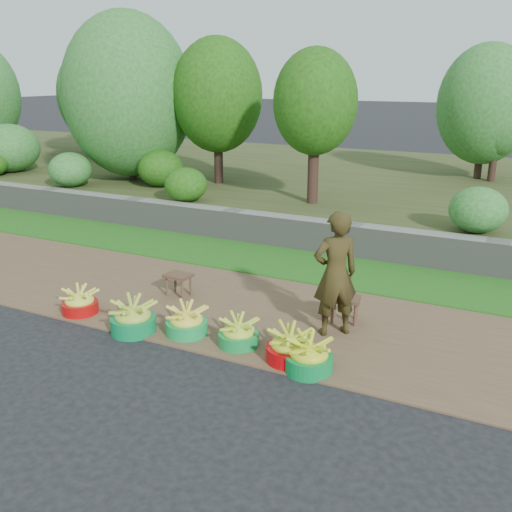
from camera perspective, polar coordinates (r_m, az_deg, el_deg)
The scene contains 15 objects.
ground_plane at distance 6.10m, azimuth -2.37°, elevation -10.58°, with size 120.00×120.00×0.00m, color black.
dirt_shoulder at distance 7.10m, azimuth 2.52°, elevation -6.22°, with size 80.00×2.50×0.02m, color brown.
grass_verge at distance 8.84m, azimuth 7.83°, elevation -1.39°, with size 80.00×1.50×0.04m, color #246619.
retaining_wall at distance 9.53m, azimuth 9.56°, elevation 1.57°, with size 80.00×0.35×0.55m, color gray.
earth_bank at distance 14.18m, azimuth 15.52°, elevation 6.37°, with size 80.00×10.00×0.50m, color #3C441F.
vegetation at distance 13.49m, azimuth 6.78°, elevation 15.88°, with size 30.63×8.29×4.49m.
basin_a at distance 7.51m, azimuth -17.22°, elevation -4.48°, with size 0.45×0.45×0.34m.
basin_b at distance 6.83m, azimuth -12.20°, elevation -6.09°, with size 0.53×0.53×0.40m.
basin_c at distance 6.66m, azimuth -6.96°, elevation -6.60°, with size 0.48×0.48×0.36m.
basin_d at distance 6.36m, azimuth -1.76°, elevation -7.80°, with size 0.45×0.45×0.34m.
basin_e at distance 6.04m, azimuth 3.40°, elevation -9.11°, with size 0.50×0.50×0.38m.
basin_f at distance 5.88m, azimuth 5.31°, elevation -9.99°, with size 0.49×0.49×0.37m.
stool_left at distance 7.75m, azimuth -7.77°, elevation -2.24°, with size 0.37×0.29×0.31m.
stool_right at distance 6.96m, azimuth 8.89°, elevation -4.59°, with size 0.40×0.34×0.32m.
vendor_woman at distance 6.47m, azimuth 7.94°, elevation -1.79°, with size 0.53×0.35×1.45m, color black.
Camera 1 is at (2.62, -4.69, 2.89)m, focal length 40.00 mm.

